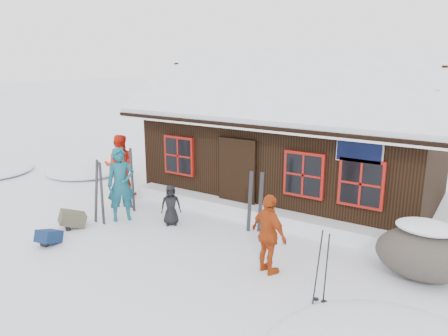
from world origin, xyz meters
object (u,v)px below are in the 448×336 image
at_px(ski_pair_left, 99,194).
at_px(backpack_olive, 73,222).
at_px(backpack_blue, 49,239).
at_px(boulder, 423,252).
at_px(ski_poles, 322,270).
at_px(skier_teal, 121,185).
at_px(skier_crouched, 171,205).
at_px(skier_orange_left, 120,166).
at_px(skier_orange_right, 269,235).

xyz_separation_m(ski_pair_left, backpack_olive, (-0.38, -0.57, -0.65)).
bearing_deg(backpack_olive, backpack_blue, -37.64).
relative_size(boulder, ski_poles, 1.27).
relative_size(skier_teal, backpack_blue, 3.82).
distance_m(skier_crouched, backpack_blue, 2.94).
bearing_deg(backpack_olive, boulder, 44.72).
height_order(ski_pair_left, backpack_blue, ski_pair_left).
bearing_deg(skier_orange_left, skier_orange_right, 126.21).
distance_m(boulder, backpack_olive, 8.02).
bearing_deg(skier_teal, skier_orange_right, -60.63).
bearing_deg(skier_teal, ski_poles, -64.55).
bearing_deg(skier_orange_left, ski_pair_left, 86.77).
bearing_deg(skier_teal, ski_pair_left, -171.14).
bearing_deg(skier_crouched, boulder, -39.33).
relative_size(skier_crouched, ski_pair_left, 0.60).
distance_m(ski_poles, backpack_olive, 6.48).
distance_m(skier_orange_right, boulder, 2.97).
xyz_separation_m(skier_orange_right, backpack_olive, (-5.17, -0.58, -0.64)).
xyz_separation_m(skier_orange_left, skier_orange_right, (6.04, -1.92, -0.15)).
bearing_deg(skier_crouched, skier_orange_right, -60.25).
height_order(skier_orange_left, ski_pair_left, skier_orange_left).
distance_m(skier_orange_right, ski_pair_left, 4.79).
distance_m(skier_orange_left, backpack_blue, 3.77).
xyz_separation_m(skier_orange_left, backpack_olive, (0.87, -2.50, -0.79)).
bearing_deg(skier_teal, skier_crouched, -35.37).
bearing_deg(skier_crouched, backpack_blue, -165.73).
relative_size(ski_pair_left, backpack_blue, 3.42).
distance_m(skier_orange_left, backpack_olive, 2.76).
distance_m(skier_teal, ski_poles, 5.92).
height_order(backpack_blue, backpack_olive, backpack_olive).
xyz_separation_m(skier_teal, ski_pair_left, (-0.26, -0.51, -0.15)).
distance_m(skier_crouched, backpack_olive, 2.47).
relative_size(skier_teal, skier_orange_right, 1.19).
xyz_separation_m(skier_orange_right, ski_pair_left, (-4.79, -0.01, 0.00)).
bearing_deg(backpack_blue, boulder, 11.23).
bearing_deg(skier_teal, backpack_olive, -174.98).
xyz_separation_m(skier_crouched, ski_pair_left, (-1.54, -0.95, 0.29)).
height_order(boulder, backpack_blue, boulder).
xyz_separation_m(ski_poles, backpack_blue, (-6.07, -0.99, -0.52)).
distance_m(boulder, ski_pair_left, 7.52).
xyz_separation_m(backpack_blue, backpack_olive, (-0.39, 0.96, 0.03)).
distance_m(skier_orange_left, ski_pair_left, 2.30).
bearing_deg(ski_poles, skier_teal, 169.81).
bearing_deg(skier_orange_left, skier_teal, 100.49).
distance_m(skier_orange_left, skier_crouched, 2.98).
height_order(skier_crouched, ski_poles, ski_poles).
bearing_deg(skier_orange_left, boulder, 140.60).
height_order(skier_crouched, backpack_blue, skier_crouched).
xyz_separation_m(skier_teal, ski_poles, (5.82, -1.05, -0.30)).
height_order(ski_poles, backpack_olive, ski_poles).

